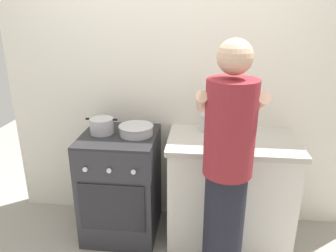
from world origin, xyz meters
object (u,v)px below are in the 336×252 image
at_px(stove_range, 121,184).
at_px(pot, 102,126).
at_px(spice_bottle, 231,132).
at_px(utensil_crock, 207,119).
at_px(mixing_bowl, 136,129).
at_px(person, 227,178).

xyz_separation_m(stove_range, pot, (-0.14, 0.02, 0.51)).
bearing_deg(stove_range, pot, 170.26).
xyz_separation_m(pot, spice_bottle, (1.02, 0.02, -0.02)).
bearing_deg(spice_bottle, utensil_crock, 148.99).
distance_m(stove_range, pot, 0.53).
relative_size(pot, mixing_bowl, 0.92).
bearing_deg(utensil_crock, mixing_bowl, -166.34).
bearing_deg(pot, mixing_bowl, -1.26).
distance_m(stove_range, utensil_crock, 0.90).
bearing_deg(spice_bottle, person, -96.24).
relative_size(mixing_bowl, spice_bottle, 2.88).
relative_size(stove_range, pot, 3.51).
distance_m(pot, mixing_bowl, 0.28).
bearing_deg(spice_bottle, pot, -179.05).
bearing_deg(person, mixing_bowl, 140.22).
height_order(stove_range, utensil_crock, utensil_crock).
bearing_deg(person, pot, 149.20).
height_order(stove_range, mixing_bowl, mixing_bowl).
xyz_separation_m(pot, utensil_crock, (0.84, 0.13, 0.04)).
xyz_separation_m(utensil_crock, spice_bottle, (0.19, -0.11, -0.06)).
height_order(mixing_bowl, spice_bottle, spice_bottle).
height_order(pot, utensil_crock, utensil_crock).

